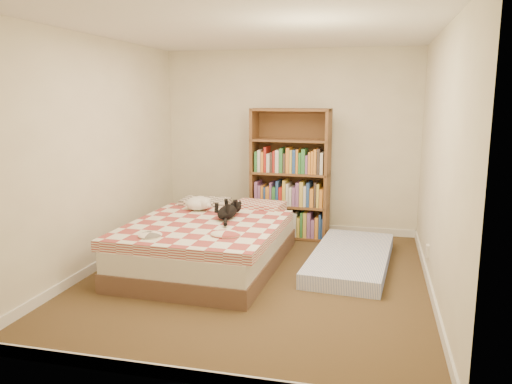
% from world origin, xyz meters
% --- Properties ---
extents(room, '(3.51, 4.01, 2.51)m').
position_xyz_m(room, '(0.00, 0.00, 1.20)').
color(room, '#48351E').
rests_on(room, ground).
extents(bed, '(1.65, 2.22, 0.58)m').
position_xyz_m(bed, '(-0.59, 0.31, 0.26)').
color(bed, brown).
rests_on(bed, room).
extents(bookshelf, '(1.05, 0.40, 1.72)m').
position_xyz_m(bookshelf, '(0.08, 1.67, 0.61)').
color(bookshelf, brown).
rests_on(bookshelf, room).
extents(floor_mattress, '(0.96, 1.86, 0.16)m').
position_xyz_m(floor_mattress, '(0.95, 0.64, 0.08)').
color(floor_mattress, '#7F92D4').
rests_on(floor_mattress, room).
extents(black_cat, '(0.27, 0.73, 0.17)m').
position_xyz_m(black_cat, '(-0.42, 0.45, 0.59)').
color(black_cat, black).
rests_on(black_cat, bed).
extents(white_dog, '(0.36, 0.39, 0.16)m').
position_xyz_m(white_dog, '(-0.88, 0.73, 0.60)').
color(white_dog, white).
rests_on(white_dog, bed).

